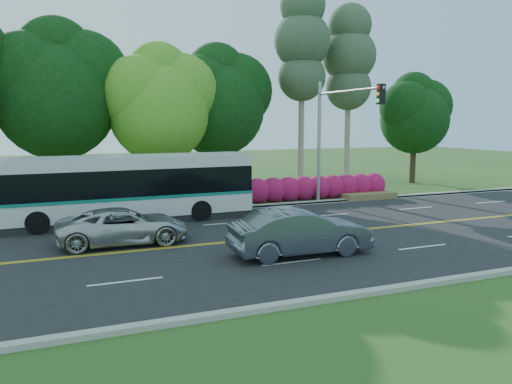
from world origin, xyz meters
name	(u,v)px	position (x,y,z in m)	size (l,w,h in m)	color
ground	(265,239)	(0.00, 0.00, 0.00)	(120.00, 120.00, 0.00)	#23541C
road	(265,239)	(0.00, 0.00, 0.01)	(60.00, 14.00, 0.02)	black
curb_north	(213,209)	(0.00, 7.15, 0.07)	(60.00, 0.30, 0.15)	#A49F94
curb_south	(367,293)	(0.00, -7.15, 0.07)	(60.00, 0.30, 0.15)	#A49F94
grass_verge	(203,204)	(0.00, 9.00, 0.05)	(60.00, 4.00, 0.10)	#23541C
lane_markings	(263,239)	(-0.09, 0.00, 0.02)	(57.60, 13.82, 0.00)	gold
tree_row	(100,86)	(-5.15, 12.13, 6.73)	(44.70, 9.10, 13.84)	#302015
bougainvillea_hedge	(321,188)	(7.18, 8.15, 0.72)	(9.50, 2.25, 1.50)	#9A0C45
traffic_signal	(336,123)	(6.49, 5.40, 4.67)	(0.42, 6.10, 7.00)	#97999F
transit_bus	(124,190)	(-4.81, 5.61, 1.57)	(12.02, 2.91, 3.13)	silver
sedan	(300,232)	(0.17, -2.75, 0.85)	(1.76, 5.03, 1.66)	#565C68
suv	(124,226)	(-5.41, 1.29, 0.72)	(2.31, 5.02, 1.39)	#B6BABB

